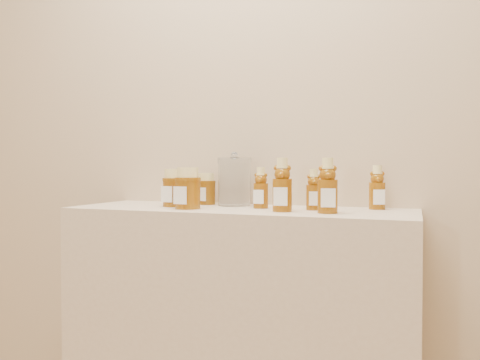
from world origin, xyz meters
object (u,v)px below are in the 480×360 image
at_px(display_table, 238,336).
at_px(bear_bottle_back_left, 261,185).
at_px(bear_bottle_front_left, 282,181).
at_px(honey_jar_left, 174,188).
at_px(glass_canister, 234,180).

height_order(display_table, bear_bottle_back_left, bear_bottle_back_left).
xyz_separation_m(bear_bottle_back_left, bear_bottle_front_left, (0.10, -0.09, 0.02)).
relative_size(display_table, honey_jar_left, 8.70).
height_order(honey_jar_left, glass_canister, glass_canister).
bearing_deg(bear_bottle_back_left, display_table, -156.94).
xyz_separation_m(display_table, glass_canister, (-0.05, 0.10, 0.55)).
distance_m(bear_bottle_back_left, bear_bottle_front_left, 0.14).
bearing_deg(bear_bottle_back_left, glass_canister, 152.04).
xyz_separation_m(bear_bottle_front_left, honey_jar_left, (-0.42, 0.05, -0.03)).
relative_size(bear_bottle_back_left, glass_canister, 0.84).
bearing_deg(display_table, glass_canister, 118.36).
bearing_deg(bear_bottle_front_left, bear_bottle_back_left, 132.76).
height_order(bear_bottle_front_left, honey_jar_left, bear_bottle_front_left).
xyz_separation_m(display_table, bear_bottle_front_left, (0.18, -0.06, 0.55)).
height_order(display_table, glass_canister, glass_canister).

